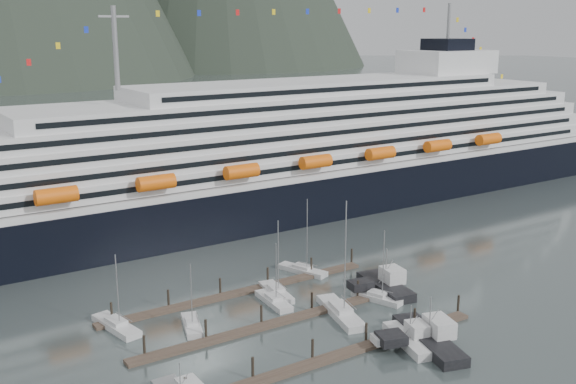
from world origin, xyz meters
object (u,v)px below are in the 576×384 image
sailboat_d (341,313)px  sailboat_a (192,325)px  sailboat_h (377,298)px  sailboat_g (302,270)px  trawler_e (385,285)px  sailboat_f (276,293)px  trawler_d (409,339)px  trawler_c (428,338)px  cruise_ship (289,160)px  sailboat_c (274,301)px  sailboat_e (116,326)px

sailboat_d → sailboat_a: bearing=82.0°
sailboat_d → sailboat_h: (8.54, 1.53, -0.06)m
sailboat_a → sailboat_d: sailboat_d is taller
sailboat_g → trawler_e: size_ratio=1.09×
sailboat_f → sailboat_g: (9.42, 6.24, -0.01)m
sailboat_h → trawler_d: bearing=136.0°
trawler_c → trawler_e: bearing=-7.6°
cruise_ship → sailboat_a: size_ratio=20.14×
sailboat_f → sailboat_c: bearing=150.4°
cruise_ship → trawler_c: bearing=-107.9°
sailboat_f → trawler_c: 27.36m
sailboat_e → trawler_c: (34.15, -28.10, 0.55)m
sailboat_h → trawler_d: 15.45m
sailboat_h → trawler_e: 4.30m
cruise_ship → sailboat_a: 67.11m
cruise_ship → sailboat_h: size_ratio=17.26×
sailboat_f → trawler_c: (8.18, -26.11, 0.53)m
sailboat_f → cruise_ship: bearing=-26.3°
sailboat_d → trawler_e: (12.08, 3.91, 0.52)m
cruise_ship → sailboat_c: bearing=-125.6°
sailboat_e → sailboat_h: (38.41, -12.58, -0.00)m
sailboat_e → sailboat_g: (35.39, 4.24, 0.00)m
trawler_c → trawler_d: bearing=71.6°
sailboat_e → trawler_c: bearing=-139.8°
cruise_ship → sailboat_d: cruise_ship is taller
sailboat_c → trawler_c: bearing=-151.8°
cruise_ship → sailboat_e: size_ratio=17.48×
sailboat_a → sailboat_h: 29.97m
sailboat_a → sailboat_d: 22.28m
trawler_c → sailboat_c: bearing=39.7°
cruise_ship → sailboat_e: bearing=-144.2°
sailboat_d → sailboat_h: size_ratio=1.55×
sailboat_d → trawler_e: bearing=-57.8°
sailboat_g → sailboat_d: bearing=142.8°
sailboat_f → trawler_e: 17.98m
cruise_ship → trawler_c: 73.11m
cruise_ship → sailboat_f: size_ratio=15.74×
cruise_ship → trawler_c: cruise_ship is taller
sailboat_d → sailboat_h: bearing=-65.6°
sailboat_c → trawler_e: (18.11, -5.56, 0.60)m
sailboat_d → trawler_e: sailboat_d is taller
sailboat_a → sailboat_f: bearing=-59.8°
sailboat_g → trawler_e: sailboat_g is taller
sailboat_f → sailboat_a: bearing=111.6°
trawler_d → trawler_e: trawler_e is taller
sailboat_a → trawler_c: (24.90, -22.41, 0.57)m
cruise_ship → sailboat_a: (-47.09, -46.37, -11.65)m
sailboat_c → sailboat_a: bearing=98.5°
trawler_c → trawler_d: size_ratio=1.41×
sailboat_f → sailboat_h: 16.34m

